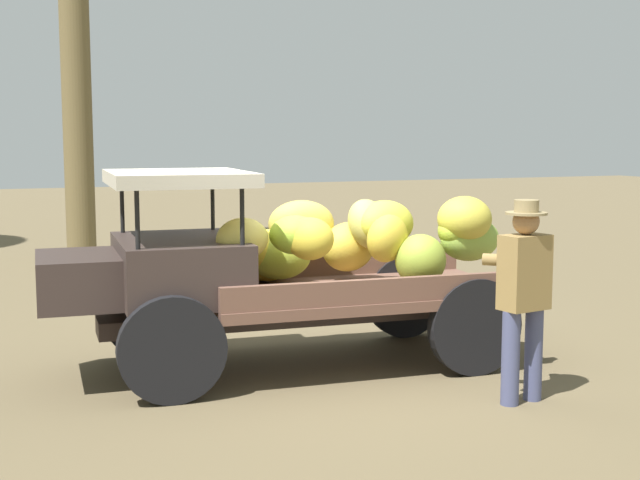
{
  "coord_description": "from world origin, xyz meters",
  "views": [
    {
      "loc": [
        2.91,
        7.61,
        2.22
      ],
      "look_at": [
        -0.17,
        -0.01,
        1.22
      ],
      "focal_mm": 48.53,
      "sensor_mm": 36.0,
      "label": 1
    }
  ],
  "objects": [
    {
      "name": "farmer",
      "position": [
        -1.28,
        1.74,
        0.96
      ],
      "size": [
        0.52,
        0.48,
        1.7
      ],
      "rotation": [
        0.0,
        0.0,
        -1.41
      ],
      "color": "#494E75",
      "rests_on": "ground"
    },
    {
      "name": "wooden_crate",
      "position": [
        -2.35,
        -0.54,
        0.26
      ],
      "size": [
        0.73,
        0.73,
        0.52
      ],
      "primitive_type": "cube",
      "rotation": [
        0.0,
        0.0,
        0.83
      ],
      "color": "olive",
      "rests_on": "ground"
    },
    {
      "name": "truck",
      "position": [
        0.19,
        -0.04,
        0.99
      ],
      "size": [
        4.54,
        1.98,
        1.89
      ],
      "rotation": [
        0.0,
        0.0,
        -0.07
      ],
      "color": "#362A27",
      "rests_on": "ground"
    },
    {
      "name": "ground_plane",
      "position": [
        0.0,
        0.0,
        0.0
      ],
      "size": [
        60.0,
        60.0,
        0.0
      ],
      "primitive_type": "plane",
      "color": "brown"
    }
  ]
}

